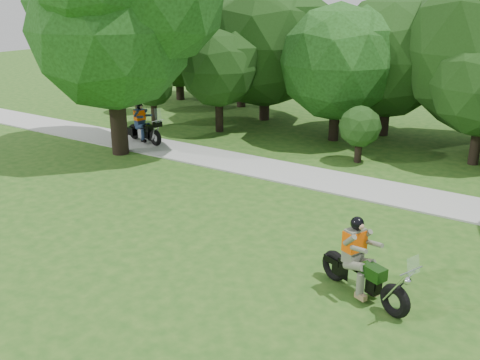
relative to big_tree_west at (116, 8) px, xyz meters
The scene contains 5 objects.
ground 13.82m from the big_tree_west, 33.03° to the right, with size 100.00×100.00×0.00m, color #225117.
walkway 12.05m from the big_tree_west, ahead, with size 60.00×2.20×0.06m, color #ADADA7.
big_tree_west is the anchor object (origin of this frame).
chopper_motorcycle 14.41m from the big_tree_west, 23.53° to the right, with size 2.44×1.37×1.81m.
touring_motorcycle 5.26m from the big_tree_west, 101.98° to the left, with size 2.26×0.96×1.73m.
Camera 1 is at (5.28, -8.64, 6.37)m, focal length 40.00 mm.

